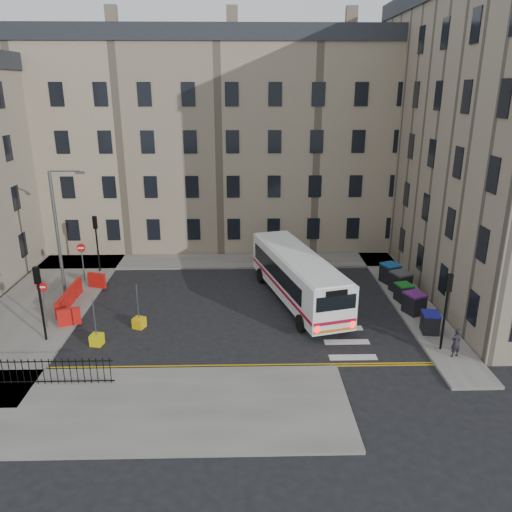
{
  "coord_description": "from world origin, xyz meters",
  "views": [
    {
      "loc": [
        -1.42,
        -27.96,
        12.86
      ],
      "look_at": [
        -0.71,
        1.16,
        3.0
      ],
      "focal_mm": 35.0,
      "sensor_mm": 36.0,
      "label": 1
    }
  ],
  "objects_px": {
    "streetlamp": "(57,233)",
    "wheelie_bin_c": "(404,292)",
    "wheelie_bin_a": "(430,322)",
    "bollard_yellow": "(97,340)",
    "wheelie_bin_e": "(390,273)",
    "pedestrian": "(456,343)",
    "wheelie_bin_d": "(400,282)",
    "wheelie_bin_b": "(414,303)",
    "bus": "(298,275)",
    "bollard_chevron": "(139,323)"
  },
  "relations": [
    {
      "from": "streetlamp",
      "to": "wheelie_bin_d",
      "type": "bearing_deg",
      "value": 0.22
    },
    {
      "from": "bus",
      "to": "pedestrian",
      "type": "xyz_separation_m",
      "value": [
        7.11,
        -7.26,
        -0.84
      ]
    },
    {
      "from": "streetlamp",
      "to": "wheelie_bin_a",
      "type": "relative_size",
      "value": 7.07
    },
    {
      "from": "wheelie_bin_a",
      "to": "wheelie_bin_d",
      "type": "distance_m",
      "value": 5.73
    },
    {
      "from": "bollard_chevron",
      "to": "bollard_yellow",
      "type": "bearing_deg",
      "value": -133.4
    },
    {
      "from": "wheelie_bin_b",
      "to": "bollard_yellow",
      "type": "xyz_separation_m",
      "value": [
        -17.81,
        -3.19,
        -0.49
      ]
    },
    {
      "from": "wheelie_bin_c",
      "to": "bollard_chevron",
      "type": "distance_m",
      "value": 16.19
    },
    {
      "from": "wheelie_bin_d",
      "to": "wheelie_bin_b",
      "type": "bearing_deg",
      "value": -115.03
    },
    {
      "from": "streetlamp",
      "to": "wheelie_bin_e",
      "type": "height_order",
      "value": "streetlamp"
    },
    {
      "from": "wheelie_bin_d",
      "to": "wheelie_bin_e",
      "type": "xyz_separation_m",
      "value": [
        -0.21,
        1.65,
        -0.01
      ]
    },
    {
      "from": "wheelie_bin_a",
      "to": "bollard_yellow",
      "type": "bearing_deg",
      "value": -169.77
    },
    {
      "from": "wheelie_bin_d",
      "to": "wheelie_bin_c",
      "type": "bearing_deg",
      "value": -121.33
    },
    {
      "from": "wheelie_bin_e",
      "to": "pedestrian",
      "type": "height_order",
      "value": "pedestrian"
    },
    {
      "from": "bollard_chevron",
      "to": "streetlamp",
      "type": "bearing_deg",
      "value": 141.72
    },
    {
      "from": "wheelie_bin_a",
      "to": "wheelie_bin_c",
      "type": "height_order",
      "value": "wheelie_bin_a"
    },
    {
      "from": "streetlamp",
      "to": "wheelie_bin_c",
      "type": "xyz_separation_m",
      "value": [
        21.52,
        -1.42,
        -3.62
      ]
    },
    {
      "from": "wheelie_bin_c",
      "to": "wheelie_bin_e",
      "type": "xyz_separation_m",
      "value": [
        0.03,
        3.15,
        0.1
      ]
    },
    {
      "from": "wheelie_bin_a",
      "to": "wheelie_bin_b",
      "type": "xyz_separation_m",
      "value": [
        -0.07,
        2.46,
        0.06
      ]
    },
    {
      "from": "streetlamp",
      "to": "pedestrian",
      "type": "bearing_deg",
      "value": -20.6
    },
    {
      "from": "wheelie_bin_e",
      "to": "wheelie_bin_a",
      "type": "bearing_deg",
      "value": -110.62
    },
    {
      "from": "pedestrian",
      "to": "bollard_yellow",
      "type": "xyz_separation_m",
      "value": [
        -18.21,
        1.9,
        -0.62
      ]
    },
    {
      "from": "bus",
      "to": "wheelie_bin_e",
      "type": "distance_m",
      "value": 7.27
    },
    {
      "from": "wheelie_bin_b",
      "to": "pedestrian",
      "type": "distance_m",
      "value": 5.1
    },
    {
      "from": "pedestrian",
      "to": "wheelie_bin_e",
      "type": "bearing_deg",
      "value": -105.78
    },
    {
      "from": "bus",
      "to": "wheelie_bin_a",
      "type": "relative_size",
      "value": 9.95
    },
    {
      "from": "wheelie_bin_a",
      "to": "wheelie_bin_e",
      "type": "relative_size",
      "value": 0.77
    },
    {
      "from": "bus",
      "to": "wheelie_bin_b",
      "type": "xyz_separation_m",
      "value": [
        6.72,
        -2.18,
        -0.97
      ]
    },
    {
      "from": "streetlamp",
      "to": "wheelie_bin_c",
      "type": "bearing_deg",
      "value": -3.78
    },
    {
      "from": "bus",
      "to": "wheelie_bin_e",
      "type": "height_order",
      "value": "bus"
    },
    {
      "from": "streetlamp",
      "to": "wheelie_bin_c",
      "type": "relative_size",
      "value": 6.76
    },
    {
      "from": "wheelie_bin_b",
      "to": "wheelie_bin_d",
      "type": "xyz_separation_m",
      "value": [
        0.16,
        3.27,
        0.04
      ]
    },
    {
      "from": "bus",
      "to": "wheelie_bin_b",
      "type": "height_order",
      "value": "bus"
    },
    {
      "from": "bus",
      "to": "wheelie_bin_a",
      "type": "xyz_separation_m",
      "value": [
        6.79,
        -4.64,
        -1.03
      ]
    },
    {
      "from": "wheelie_bin_b",
      "to": "bollard_chevron",
      "type": "height_order",
      "value": "wheelie_bin_b"
    },
    {
      "from": "bollard_yellow",
      "to": "streetlamp",
      "type": "bearing_deg",
      "value": 120.73
    },
    {
      "from": "wheelie_bin_d",
      "to": "pedestrian",
      "type": "relative_size",
      "value": 1.0
    },
    {
      "from": "bollard_yellow",
      "to": "bollard_chevron",
      "type": "distance_m",
      "value": 2.67
    },
    {
      "from": "wheelie_bin_e",
      "to": "bollard_chevron",
      "type": "height_order",
      "value": "wheelie_bin_e"
    },
    {
      "from": "wheelie_bin_e",
      "to": "bus",
      "type": "bearing_deg",
      "value": -179.28
    },
    {
      "from": "streetlamp",
      "to": "bus",
      "type": "xyz_separation_m",
      "value": [
        14.88,
        -1.01,
        -2.58
      ]
    },
    {
      "from": "streetlamp",
      "to": "wheelie_bin_e",
      "type": "bearing_deg",
      "value": 4.59
    },
    {
      "from": "wheelie_bin_b",
      "to": "bollard_chevron",
      "type": "xyz_separation_m",
      "value": [
        -15.98,
        -1.25,
        -0.49
      ]
    },
    {
      "from": "bollard_yellow",
      "to": "wheelie_bin_e",
      "type": "bearing_deg",
      "value": 24.53
    },
    {
      "from": "wheelie_bin_c",
      "to": "wheelie_bin_e",
      "type": "bearing_deg",
      "value": 75.29
    },
    {
      "from": "wheelie_bin_e",
      "to": "bollard_chevron",
      "type": "bearing_deg",
      "value": 179.55
    },
    {
      "from": "bus",
      "to": "bollard_yellow",
      "type": "height_order",
      "value": "bus"
    },
    {
      "from": "wheelie_bin_c",
      "to": "wheelie_bin_e",
      "type": "relative_size",
      "value": 0.8
    },
    {
      "from": "streetlamp",
      "to": "wheelie_bin_c",
      "type": "distance_m",
      "value": 21.87
    },
    {
      "from": "bus",
      "to": "wheelie_bin_c",
      "type": "relative_size",
      "value": 9.51
    },
    {
      "from": "wheelie_bin_b",
      "to": "wheelie_bin_a",
      "type": "bearing_deg",
      "value": -111.57
    }
  ]
}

